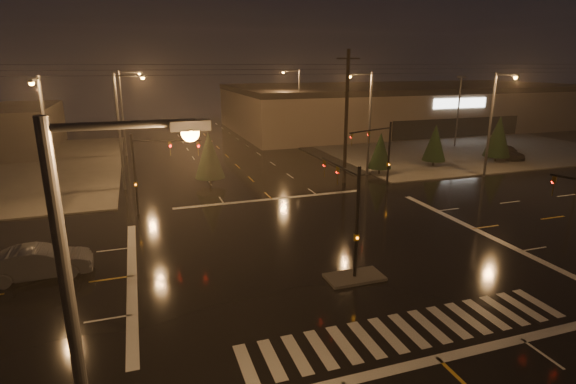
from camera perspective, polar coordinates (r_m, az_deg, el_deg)
The scene contains 25 objects.
ground at distance 27.33m, azimuth 4.62°, elevation -7.28°, with size 140.00×140.00×0.00m, color black.
sidewalk_ne at distance 67.31m, azimuth 18.27°, elevation 6.05°, with size 36.00×36.00×0.12m, color #44423D.
median_island at distance 24.03m, azimuth 8.44°, elevation -10.64°, with size 3.00×1.60×0.15m, color #44423D.
crosswalk at distance 20.35m, azimuth 15.07°, elevation -16.60°, with size 15.00×2.60×0.01m, color beige.
stop_bar_near at distance 19.03m, azimuth 18.56°, elevation -19.45°, with size 16.00×0.50×0.01m, color beige.
stop_bar_far at distance 37.07m, azimuth -2.07°, elevation -0.90°, with size 16.00×0.50×0.01m, color beige.
parking_lot at distance 68.92m, azimuth 22.62°, elevation 5.83°, with size 50.00×24.00×0.08m, color black.
retail_building at distance 82.71m, azimuth 14.68°, elevation 10.70°, with size 60.20×28.30×7.20m.
signal_mast_median at distance 23.42m, azimuth 7.78°, elevation -1.62°, with size 0.25×4.59×6.00m.
signal_mast_ne at distance 39.12m, azimuth 11.75°, elevation 5.39°, with size 4.84×1.86×6.00m.
signal_mast_nw at distance 33.87m, azimuth -17.31°, elevation 3.37°, with size 4.84×1.86×6.00m.
streetlight_0 at distance 9.49m, azimuth -23.40°, elevation -17.17°, with size 2.77×0.32×10.00m.
streetlight_1 at distance 41.31m, azimuth -20.28°, elevation 8.12°, with size 2.77×0.32×10.00m.
streetlight_2 at distance 57.23m, azimuth -20.04°, elevation 10.08°, with size 2.77×0.32×10.00m.
streetlight_3 at distance 44.70m, azimuth 9.99°, elevation 9.38°, with size 2.77×0.32×10.00m.
streetlight_4 at distance 62.91m, azimuth 1.15°, elevation 11.48°, with size 2.77×0.32×10.00m.
streetlight_5 at distance 35.05m, azimuth -28.35°, elevation 5.93°, with size 0.32×2.77×10.00m.
streetlight_6 at distance 47.15m, azimuth 24.64°, elevation 8.52°, with size 0.32×2.77×10.00m.
utility_pole_1 at distance 41.45m, azimuth 7.41°, elevation 9.44°, with size 2.20×0.32×12.00m.
conifer_0 at distance 45.57m, azimuth 11.65°, elevation 5.20°, with size 2.29×2.29×4.27m.
conifer_1 at distance 50.73m, azimuth 18.16°, elevation 5.98°, with size 2.48×2.48×4.57m.
conifer_2 at distance 55.67m, azimuth 25.16°, elevation 6.45°, with size 2.91×2.91×5.24m.
conifer_3 at distance 41.38m, azimuth -9.98°, elevation 4.67°, with size 2.71×2.71×4.93m.
car_parked at distance 58.43m, azimuth 25.96°, elevation 4.60°, with size 1.98×4.92×1.68m, color black.
car_crossing at distance 26.91m, azimuth -29.07°, elevation -7.81°, with size 1.79×5.12×1.69m, color #56595E.
Camera 1 is at (-10.09, -23.00, 10.79)m, focal length 28.00 mm.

